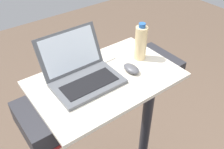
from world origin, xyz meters
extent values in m
cylinder|color=#28282D|center=(0.34, 0.70, 0.61)|extent=(0.07, 0.07, 0.91)
cube|color=#28282D|center=(0.00, 0.70, 1.12)|extent=(0.90, 0.28, 0.11)
cube|color=#0C3F19|center=(0.00, 0.56, 1.12)|extent=(0.24, 0.01, 0.06)
cube|color=maroon|center=(0.00, 0.56, 1.07)|extent=(0.81, 0.00, 0.02)
cube|color=beige|center=(0.00, 0.70, 1.18)|extent=(0.73, 0.47, 0.02)
cube|color=#515459|center=(-0.10, 0.71, 1.20)|extent=(0.32, 0.21, 0.02)
cube|color=black|center=(-0.10, 0.69, 1.21)|extent=(0.27, 0.12, 0.00)
cube|color=#515459|center=(-0.10, 0.86, 1.31)|extent=(0.32, 0.09, 0.20)
cube|color=white|center=(-0.10, 0.85, 1.31)|extent=(0.29, 0.08, 0.17)
ellipsoid|color=#4C4C51|center=(0.13, 0.66, 1.21)|extent=(0.06, 0.10, 0.03)
cylinder|color=beige|center=(0.25, 0.73, 1.29)|extent=(0.06, 0.06, 0.19)
cylinder|color=#2659A5|center=(0.25, 0.73, 1.39)|extent=(0.04, 0.04, 0.02)
camera|label=1|loc=(-0.55, -0.09, 1.96)|focal=39.63mm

